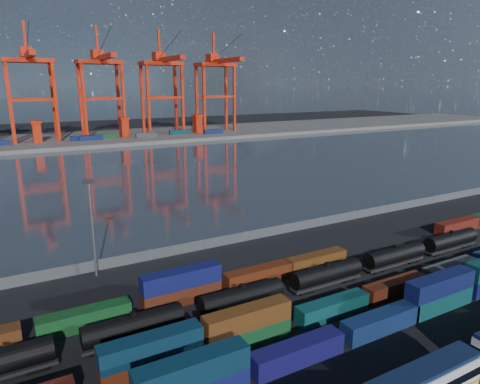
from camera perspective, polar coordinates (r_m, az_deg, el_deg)
ground at (r=67.90m, az=12.82°, el=-13.75°), size 700.00×700.00×0.00m
harbor_water at (r=157.59m, az=-13.43°, el=2.34°), size 700.00×700.00×0.00m
far_quay at (r=258.94m, az=-19.95°, el=6.64°), size 700.00×70.00×2.00m
distant_mountains at (r=1657.90m, az=-27.01°, el=19.33°), size 2470.00×1100.00×520.00m
container_row_south at (r=56.35m, az=13.35°, el=-17.57°), size 138.90×2.44×5.21m
container_row_mid at (r=60.63m, az=9.66°, el=-15.46°), size 141.07×2.34×4.98m
container_row_north at (r=66.91m, az=-3.92°, el=-12.35°), size 140.63×2.43×5.19m
tanker_string at (r=62.50m, az=0.23°, el=-13.87°), size 106.04×2.80×4.01m
waterfront_fence at (r=88.23m, az=0.64°, el=-5.95°), size 160.12×0.12×2.20m
yard_light_mast at (r=74.11m, az=-19.14°, el=-3.98°), size 1.60×0.40×16.60m
gantry_cranes at (r=249.55m, az=-22.17°, el=14.72°), size 198.79×45.68×61.86m
quay_containers at (r=242.82m, az=-21.98°, el=6.56°), size 172.58×10.99×2.60m
straddle_carriers at (r=248.00m, az=-20.26°, el=7.91°), size 140.00×7.00×11.10m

